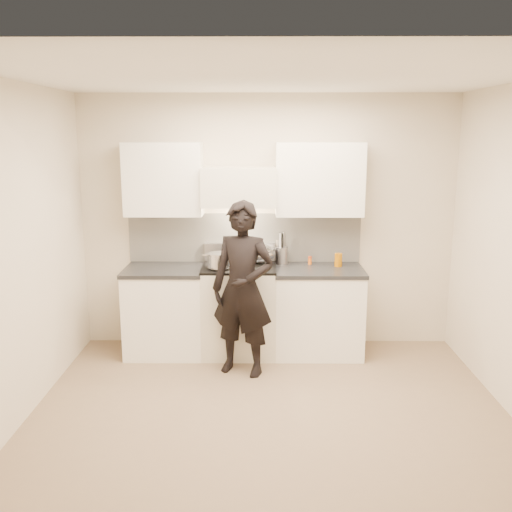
{
  "coord_description": "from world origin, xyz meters",
  "views": [
    {
      "loc": [
        -0.08,
        -4.33,
        2.3
      ],
      "look_at": [
        -0.12,
        1.05,
        1.13
      ],
      "focal_mm": 40.0,
      "sensor_mm": 36.0,
      "label": 1
    }
  ],
  "objects_px": {
    "stove": "(239,309)",
    "counter_right": "(318,310)",
    "wok": "(258,253)",
    "person": "(243,289)",
    "utensil_crock": "(282,254)"
  },
  "relations": [
    {
      "from": "counter_right",
      "to": "stove",
      "type": "bearing_deg",
      "value": -180.0
    },
    {
      "from": "counter_right",
      "to": "utensil_crock",
      "type": "height_order",
      "value": "utensil_crock"
    },
    {
      "from": "counter_right",
      "to": "wok",
      "type": "xyz_separation_m",
      "value": [
        -0.63,
        0.1,
        0.6
      ]
    },
    {
      "from": "stove",
      "to": "counter_right",
      "type": "relative_size",
      "value": 1.04
    },
    {
      "from": "wok",
      "to": "person",
      "type": "relative_size",
      "value": 0.28
    },
    {
      "from": "utensil_crock",
      "to": "person",
      "type": "height_order",
      "value": "person"
    },
    {
      "from": "stove",
      "to": "utensil_crock",
      "type": "height_order",
      "value": "utensil_crock"
    },
    {
      "from": "stove",
      "to": "wok",
      "type": "distance_m",
      "value": 0.63
    },
    {
      "from": "utensil_crock",
      "to": "wok",
      "type": "bearing_deg",
      "value": -158.8
    },
    {
      "from": "utensil_crock",
      "to": "person",
      "type": "xyz_separation_m",
      "value": [
        -0.4,
        -0.73,
        -0.18
      ]
    },
    {
      "from": "utensil_crock",
      "to": "stove",
      "type": "bearing_deg",
      "value": -155.81
    },
    {
      "from": "counter_right",
      "to": "wok",
      "type": "relative_size",
      "value": 1.98
    },
    {
      "from": "stove",
      "to": "counter_right",
      "type": "height_order",
      "value": "stove"
    },
    {
      "from": "counter_right",
      "to": "wok",
      "type": "bearing_deg",
      "value": 170.55
    },
    {
      "from": "stove",
      "to": "wok",
      "type": "relative_size",
      "value": 2.07
    }
  ]
}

